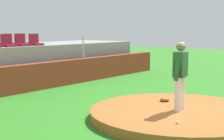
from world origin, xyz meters
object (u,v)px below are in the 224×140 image
object	(u,v)px
stadium_chair_8	(8,42)
stadium_chair_9	(22,41)
stadium_chair_2	(8,43)
baseball	(177,122)
stadium_chair_3	(22,42)
stadium_chair_4	(35,42)
pitcher	(180,70)
fielding_glove	(165,100)

from	to	relation	value
stadium_chair_8	stadium_chair_9	world-z (taller)	same
stadium_chair_9	stadium_chair_2	bearing A→B (deg)	33.17
baseball	stadium_chair_2	bearing A→B (deg)	81.21
stadium_chair_2	stadium_chair_3	world-z (taller)	same
stadium_chair_3	stadium_chair_4	world-z (taller)	same
pitcher	stadium_chair_8	xyz separation A→B (m)	(0.67, 8.40, 0.52)
baseball	stadium_chair_3	bearing A→B (deg)	76.70
pitcher	stadium_chair_2	xyz separation A→B (m)	(0.02, 7.52, 0.52)
baseball	fielding_glove	world-z (taller)	fielding_glove
pitcher	stadium_chair_4	world-z (taller)	stadium_chair_4
stadium_chair_3	stadium_chair_9	world-z (taller)	same
pitcher	stadium_chair_8	size ratio (longest dim) A/B	3.69
stadium_chair_2	stadium_chair_8	world-z (taller)	same
stadium_chair_4	stadium_chair_9	size ratio (longest dim) A/B	1.00
fielding_glove	stadium_chair_9	bearing A→B (deg)	132.24
baseball	stadium_chair_8	distance (m)	9.30
stadium_chair_9	stadium_chair_8	bearing A→B (deg)	-0.20
stadium_chair_3	stadium_chair_8	world-z (taller)	same
pitcher	baseball	xyz separation A→B (m)	(-1.23, -0.57, -1.03)
stadium_chair_2	stadium_chair_3	xyz separation A→B (m)	(0.66, 0.00, 0.00)
fielding_glove	stadium_chair_3	bearing A→B (deg)	137.39
baseball	stadium_chair_4	bearing A→B (deg)	72.03
stadium_chair_4	stadium_chair_9	world-z (taller)	same
stadium_chair_4	stadium_chair_8	size ratio (longest dim) A/B	1.00
pitcher	stadium_chair_3	xyz separation A→B (m)	(0.68, 7.53, 0.52)
stadium_chair_2	fielding_glove	bearing A→B (deg)	95.68
fielding_glove	stadium_chair_4	size ratio (longest dim) A/B	0.60
stadium_chair_8	stadium_chair_3	bearing A→B (deg)	90.96
stadium_chair_8	stadium_chair_9	distance (m)	0.70
pitcher	stadium_chair_8	distance (m)	8.45
stadium_chair_4	baseball	bearing A→B (deg)	72.03
stadium_chair_9	stadium_chair_3	bearing A→B (deg)	52.06
stadium_chair_3	stadium_chair_9	size ratio (longest dim) A/B	1.00
pitcher	stadium_chair_3	distance (m)	7.58
stadium_chair_2	stadium_chair_4	xyz separation A→B (m)	(1.37, -0.01, 0.00)
fielding_glove	stadium_chair_9	xyz separation A→B (m)	(0.68, 7.58, 1.53)
stadium_chair_8	pitcher	bearing A→B (deg)	85.45
pitcher	stadium_chair_3	size ratio (longest dim) A/B	3.69
stadium_chair_9	stadium_chair_4	bearing A→B (deg)	91.64
baseball	stadium_chair_2	xyz separation A→B (m)	(1.25, 8.09, 1.55)
fielding_glove	stadium_chair_8	size ratio (longest dim) A/B	0.60
stadium_chair_3	stadium_chair_4	distance (m)	0.71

